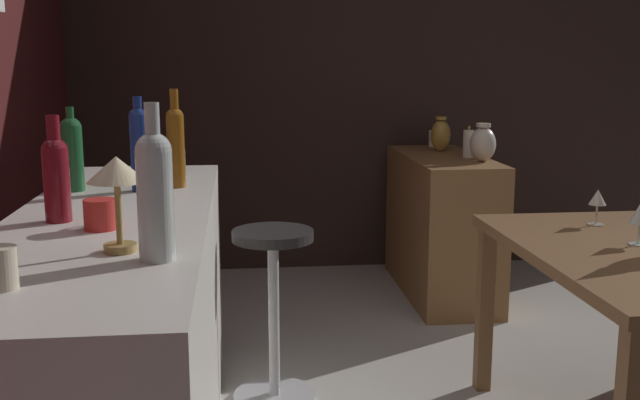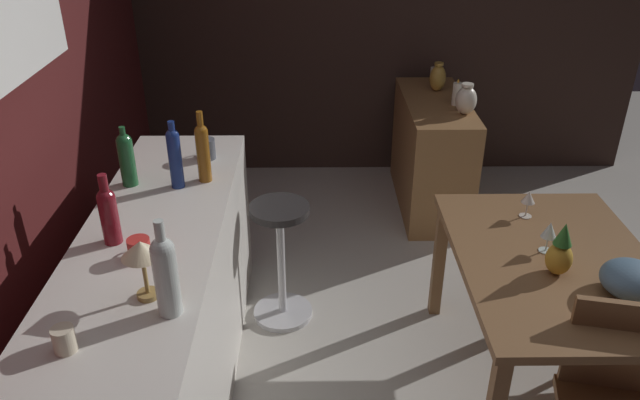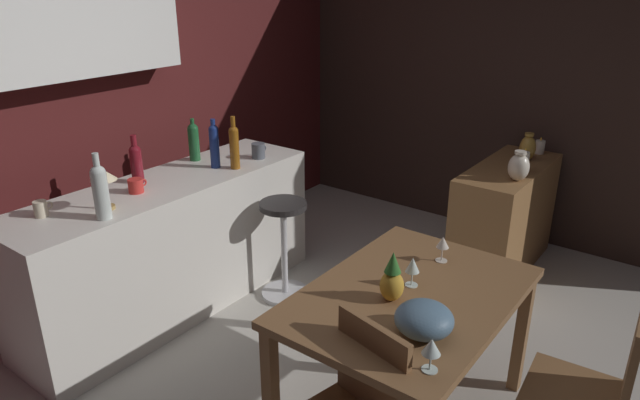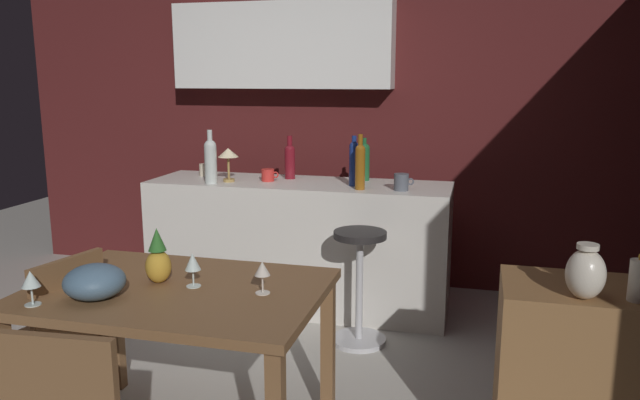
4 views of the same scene
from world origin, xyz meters
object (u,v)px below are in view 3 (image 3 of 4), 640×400
Objects in this scene: cup_red at (136,186)px; counter_lamp at (104,178)px; wine_bottle_amber at (234,145)px; wine_bottle_clear at (100,189)px; vase_ceramic_ivory at (519,167)px; wine_glass_center at (413,266)px; cup_cream at (41,209)px; chair_by_doorway at (594,392)px; pineapple_centerpiece at (392,280)px; bar_stool at (284,247)px; pillar_candle_tall at (540,147)px; fruit_bowl at (424,319)px; pillar_candle_short at (524,162)px; wine_glass_left at (431,348)px; wine_glass_right at (443,243)px; vase_brass at (528,148)px; dining_table at (409,309)px; wine_bottle_green at (194,140)px; cup_slate at (258,151)px; wine_bottle_cobalt at (214,144)px; sideboard_cabinet at (504,218)px; wine_bottle_ruby at (136,161)px.

counter_lamp reaches higher than cup_red.
wine_bottle_amber is 0.94m from counter_lamp.
wine_bottle_clear reaches higher than vase_ceramic_ivory.
wine_glass_center is 1.38× the size of cup_cream.
pineapple_centerpiece is at bearing 103.72° from chair_by_doorway.
bar_stool is 0.78m from wine_bottle_amber.
cup_cream is 3.53m from pillar_candle_tall.
wine_glass_center is at bearing -111.68° from bar_stool.
counter_lamp is (-1.02, 0.42, 0.71)m from bar_stool.
vase_ceramic_ivory is (2.17, -1.51, -0.15)m from wine_bottle_clear.
fruit_bowl is 2.28× the size of cup_cream.
bar_stool is 1.78m from pillar_candle_short.
vase_ceramic_ivory reaches higher than wine_glass_left.
vase_brass reaches higher than wine_glass_right.
wine_glass_right reaches higher than bar_stool.
wine_bottle_green is (0.44, 1.97, 0.39)m from dining_table.
fruit_bowl is at bearing -80.55° from wine_bottle_clear.
cup_slate is at bearing 67.15° from wine_glass_center.
pineapple_centerpiece is 1.96× the size of cup_red.
pineapple_centerpiece is at bearing -179.20° from vase_ceramic_ivory.
vase_ceramic_ivory is at bearing -54.18° from wine_bottle_cobalt.
wine_bottle_cobalt is at bearing 3.78° from counter_lamp.
chair_by_doorway is 0.95m from wine_glass_right.
sideboard_cabinet is 0.56m from vase_brass.
bar_stool is 0.72m from cup_slate.
bar_stool is 5.15× the size of wine_glass_right.
wine_bottle_cobalt reaches higher than cup_slate.
wine_glass_center is 1.76m from cup_red.
sideboard_cabinet is 0.65m from pillar_candle_tall.
wine_bottle_cobalt is 1.60× the size of vase_brass.
pineapple_centerpiece is (-0.17, 0.01, -0.00)m from wine_glass_center.
wine_glass_center is at bearing -72.19° from counter_lamp.
wine_glass_left is 1.08× the size of cup_slate.
vase_ceramic_ivory reaches higher than dining_table.
cup_slate is 1.00× the size of pillar_candle_tall.
wine_glass_right is at bearing -173.17° from sideboard_cabinet.
vase_brass is at bearing 8.78° from fruit_bowl.
wine_bottle_clear reaches higher than pillar_candle_short.
cup_red is at bearing -130.16° from wine_bottle_ruby.
wine_glass_left is at bearing -112.75° from wine_bottle_cobalt.
chair_by_doorway is 2.86m from cup_cream.
cup_slate is at bearing -47.13° from wine_bottle_green.
vase_brass reaches higher than cup_red.
vase_ceramic_ivory is (1.18, -1.91, -0.13)m from wine_bottle_green.
wine_bottle_ruby is at bearing 94.07° from chair_by_doorway.
counter_lamp is at bearing 149.53° from vase_brass.
chair_by_doorway reaches higher than sideboard_cabinet.
chair_by_doorway is at bearing -96.88° from wine_bottle_cobalt.
vase_ceramic_ivory reaches higher than fruit_bowl.
wine_bottle_green is at bearing 121.70° from vase_ceramic_ivory.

